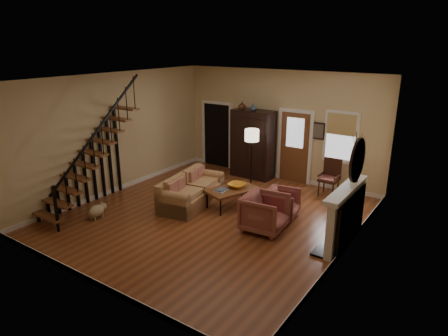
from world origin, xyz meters
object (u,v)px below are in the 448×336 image
Objects in this scene: armchair_left at (265,213)px; side_chair at (329,178)px; coffee_table at (232,198)px; floor_lamp at (251,159)px; sofa at (192,190)px; armchair_right at (282,203)px; armoire at (253,144)px.

armchair_left is 0.91× the size of side_chair.
coffee_table is 1.58m from floor_lamp.
side_chair is at bearing 20.24° from floor_lamp.
coffee_table is at bearing -78.92° from floor_lamp.
armchair_right is (2.29, 0.64, -0.04)m from sofa.
armchair_right is at bearing -37.52° from floor_lamp.
armoire is at bearing 108.38° from coffee_table.
armchair_right is 0.75× the size of side_chair.
armoire is 2.92m from sofa.
armoire is at bearing 118.24° from floor_lamp.
sofa is at bearing -93.21° from armoire.
floor_lamp is (-1.62, 2.13, 0.45)m from armchair_left.
coffee_table is 1.52m from armchair_left.
armchair_left reaches higher than sofa.
coffee_table is at bearing 57.17° from armchair_left.
armchair_right is 2.11m from floor_lamp.
floor_lamp reaches higher than sofa.
side_chair is at bearing -4.48° from armoire.
floor_lamp is at bearing 101.08° from coffee_table.
coffee_table is (0.79, -2.38, -0.80)m from armoire.
coffee_table is (0.95, 0.45, -0.14)m from sofa.
armoire is at bearing 175.52° from side_chair.
floor_lamp is at bearing 61.14° from sofa.
side_chair is (1.76, 2.18, 0.26)m from coffee_table.
armchair_left is 1.22× the size of armchair_right.
armchair_left is (2.13, -3.08, -0.63)m from armoire.
armchair_left is at bearing -27.59° from coffee_table.
armchair_right is (0.00, 0.88, -0.08)m from armchair_left.
armchair_left is at bearing -55.33° from armoire.
sofa is 1.61× the size of coffee_table.
floor_lamp reaches higher than side_chair.
sofa is 3.78m from side_chair.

